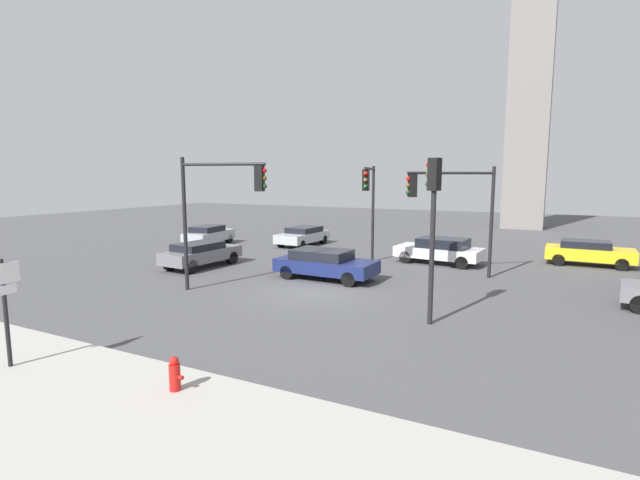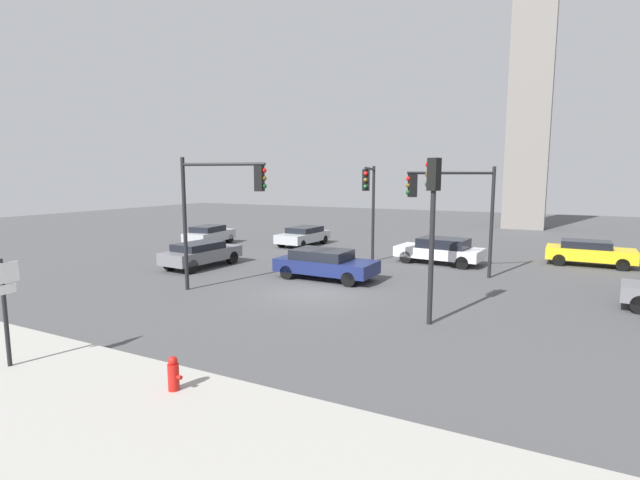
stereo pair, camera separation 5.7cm
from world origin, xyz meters
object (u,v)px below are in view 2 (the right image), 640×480
Objects in this scene: direction_sign at (5,300)px; traffic_light_0 at (432,210)px; traffic_light_3 at (453,199)px; fire_hydrant at (173,374)px; car_0 at (589,252)px; traffic_light_1 at (220,197)px; car_3 at (201,253)px; car_5 at (325,263)px; car_6 at (209,235)px; traffic_light_2 at (370,194)px; car_2 at (303,235)px; car_1 at (440,250)px.

traffic_light_0 reaches higher than direction_sign.
traffic_light_3 is 6.84× the size of fire_hydrant.
car_0 is at bearing -168.86° from traffic_light_3.
traffic_light_1 is (-0.49, 8.60, 2.10)m from direction_sign.
car_3 is (-4.37, 3.68, -3.15)m from traffic_light_1.
direction_sign reaches higher than car_5.
traffic_light_2 is at bearing -107.30° from car_6.
car_6 is (-5.77, -2.93, 0.05)m from car_2.
traffic_light_2 reaches higher than car_3.
car_2 is at bearing -30.11° from traffic_light_0.
traffic_light_1 reaches higher than car_2.
car_1 is 1.01× the size of car_5.
car_5 is (-10.99, -9.30, 0.01)m from car_0.
car_5 is at bearing -122.87° from car_6.
traffic_light_0 is at bearing 57.87° from traffic_light_3.
traffic_light_1 is 7.27× the size of fire_hydrant.
traffic_light_0 is 1.24× the size of car_0.
traffic_light_2 reaches higher than car_5.
car_0 is at bearing -87.91° from car_6.
traffic_light_0 is 0.96× the size of traffic_light_1.
car_1 reaches higher than car_6.
car_3 is (-12.17, -2.91, -2.96)m from traffic_light_3.
traffic_light_2 reaches higher than fire_hydrant.
car_2 is at bearing -177.03° from car_0.
traffic_light_2 is 4.71m from car_5.
car_1 reaches higher than car_0.
traffic_light_1 is at bearing 122.50° from fire_hydrant.
traffic_light_1 is 6.52m from car_3.
traffic_light_0 is 13.84m from car_3.
car_3 is at bearing 129.14° from fire_hydrant.
traffic_light_3 is at bearing 63.83° from car_2.
traffic_light_0 reaches higher than traffic_light_2.
traffic_light_2 is at bearing 52.70° from traffic_light_1.
traffic_light_3 is (-0.75, 6.90, 0.03)m from traffic_light_0.
traffic_light_0 is (8.07, 8.30, 1.88)m from direction_sign.
traffic_light_1 reaches higher than car_5.
direction_sign is 0.50× the size of traffic_light_2.
fire_hydrant is (-3.61, -7.45, -3.15)m from traffic_light_0.
traffic_light_1 is 9.79m from fire_hydrant.
fire_hydrant is (1.48, -15.30, -3.31)m from traffic_light_2.
car_2 is (-6.88, 5.37, -3.14)m from traffic_light_2.
traffic_light_1 is at bearing -121.33° from car_5.
traffic_light_3 reaches higher than car_1.
car_6 is (-4.83, 6.31, 0.01)m from car_3.
car_1 is 12.74m from car_3.
traffic_light_3 is 17.59m from car_6.
car_5 reaches higher than car_3.
car_6 is at bearing 154.93° from car_5.
car_1 is at bearing 59.85° from car_5.
traffic_light_2 is 4.45m from traffic_light_3.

